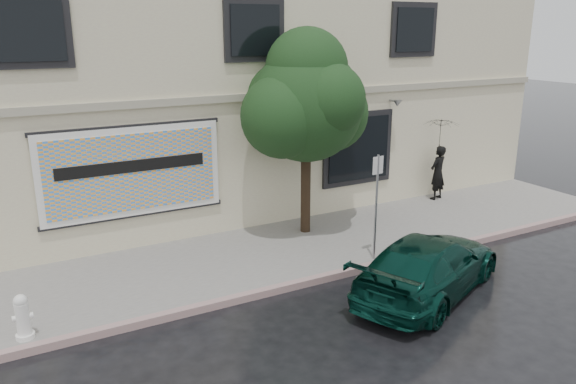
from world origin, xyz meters
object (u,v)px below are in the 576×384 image
car (428,266)px  pedestrian (438,173)px  street_tree (306,106)px  fire_hydrant (23,317)px

car → pedestrian: pedestrian is taller
car → street_tree: bearing=-15.9°
car → street_tree: 4.94m
pedestrian → fire_hydrant: size_ratio=2.05×
street_tree → fire_hydrant: (-6.88, -2.23, -2.87)m
pedestrian → street_tree: size_ratio=0.36×
car → street_tree: (-0.53, 4.03, 2.80)m
pedestrian → fire_hydrant: bearing=-3.2°
car → pedestrian: (4.48, 4.55, 0.37)m
car → pedestrian: 6.40m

